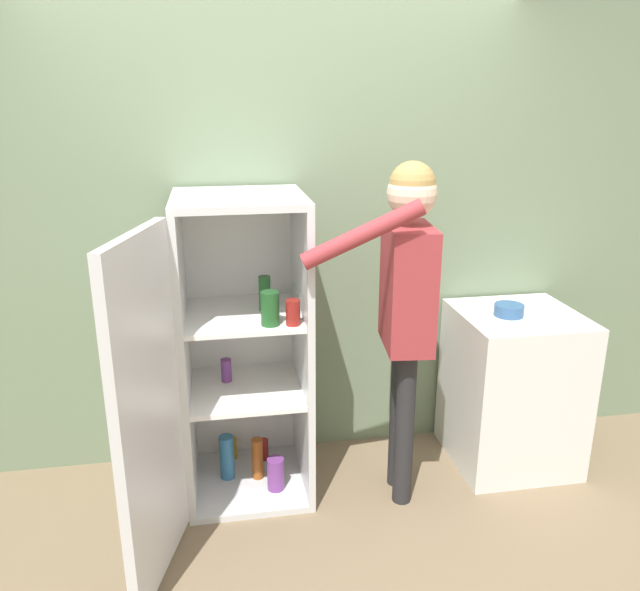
{
  "coord_description": "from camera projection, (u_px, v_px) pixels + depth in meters",
  "views": [
    {
      "loc": [
        -0.35,
        -2.34,
        2.03
      ],
      "look_at": [
        0.16,
        0.61,
        1.06
      ],
      "focal_mm": 35.0,
      "sensor_mm": 36.0,
      "label": 1
    }
  ],
  "objects": [
    {
      "name": "ground_plane",
      "position": [
        309.0,
        555.0,
        2.88
      ],
      "size": [
        12.0,
        12.0,
        0.0
      ],
      "primitive_type": "plane",
      "color": "#7A664C"
    },
    {
      "name": "wall_back",
      "position": [
        280.0,
        239.0,
        3.4
      ],
      "size": [
        7.0,
        0.06,
        2.55
      ],
      "color": "gray",
      "rests_on": "ground_plane"
    },
    {
      "name": "refrigerator",
      "position": [
        227.0,
        360.0,
        3.08
      ],
      "size": [
        0.84,
        1.24,
        1.58
      ],
      "color": "silver",
      "rests_on": "ground_plane"
    },
    {
      "name": "person",
      "position": [
        406.0,
        288.0,
        2.99
      ],
      "size": [
        0.68,
        0.5,
        1.74
      ],
      "color": "#262628",
      "rests_on": "ground_plane"
    },
    {
      "name": "counter",
      "position": [
        512.0,
        388.0,
        3.52
      ],
      "size": [
        0.65,
        0.63,
        0.89
      ],
      "color": "white",
      "rests_on": "ground_plane"
    },
    {
      "name": "bowl",
      "position": [
        509.0,
        310.0,
        3.34
      ],
      "size": [
        0.16,
        0.16,
        0.06
      ],
      "color": "#335B8E",
      "rests_on": "counter"
    }
  ]
}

